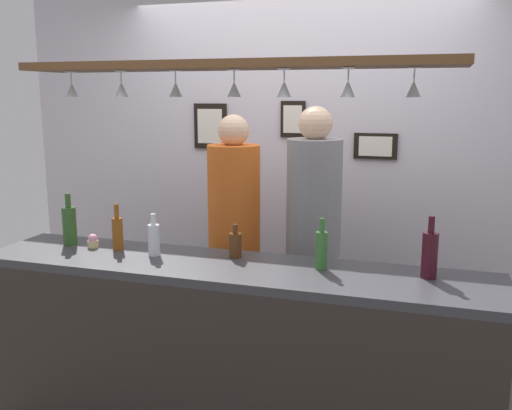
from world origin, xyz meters
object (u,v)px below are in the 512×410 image
object	(u,v)px
bottle_soda_clear	(154,239)
picture_frame_crest	(293,119)
person_left_orange_shirt	(234,220)
bottle_beer_amber_tall	(118,232)
picture_frame_lower_pair	(375,146)
bottle_beer_green_import	(321,249)
bottle_champagne_green	(69,225)
person_right_grey_shirt	(314,219)
cupcake	(93,241)
picture_frame_caricature	(210,126)
bottle_beer_brown_stubby	(235,244)
bottle_wine_dark_red	(430,254)

from	to	relation	value
bottle_soda_clear	picture_frame_crest	size ratio (longest dim) A/B	0.88
person_left_orange_shirt	bottle_beer_amber_tall	size ratio (longest dim) A/B	6.58
bottle_beer_amber_tall	bottle_soda_clear	world-z (taller)	bottle_beer_amber_tall
bottle_soda_clear	picture_frame_lower_pair	size ratio (longest dim) A/B	0.77
picture_frame_lower_pair	bottle_beer_green_import	bearing A→B (deg)	-94.77
person_left_orange_shirt	bottle_champagne_green	bearing A→B (deg)	-138.94
person_right_grey_shirt	bottle_beer_amber_tall	distance (m)	1.19
bottle_beer_amber_tall	cupcake	distance (m)	0.17
bottle_champagne_green	picture_frame_caricature	bearing A→B (deg)	74.89
person_left_orange_shirt	bottle_beer_brown_stubby	distance (m)	0.67
bottle_beer_amber_tall	bottle_champagne_green	bearing A→B (deg)	178.14
bottle_soda_clear	picture_frame_lower_pair	bearing A→B (deg)	53.27
bottle_champagne_green	picture_frame_lower_pair	world-z (taller)	picture_frame_lower_pair
bottle_soda_clear	bottle_wine_dark_red	xyz separation A→B (m)	(1.42, 0.05, 0.03)
bottle_beer_brown_stubby	picture_frame_caricature	xyz separation A→B (m)	(-0.65, 1.26, 0.55)
bottle_beer_green_import	picture_frame_caricature	world-z (taller)	picture_frame_caricature
person_left_orange_shirt	bottle_beer_amber_tall	world-z (taller)	person_left_orange_shirt
person_left_orange_shirt	picture_frame_caricature	world-z (taller)	picture_frame_caricature
person_left_orange_shirt	bottle_soda_clear	bearing A→B (deg)	-105.13
picture_frame_caricature	picture_frame_crest	distance (m)	0.65
cupcake	picture_frame_caricature	world-z (taller)	picture_frame_caricature
person_left_orange_shirt	picture_frame_lower_pair	xyz separation A→B (m)	(0.82, 0.64, 0.45)
bottle_beer_amber_tall	bottle_beer_brown_stubby	world-z (taller)	bottle_beer_amber_tall
bottle_beer_amber_tall	bottle_soda_clear	size ratio (longest dim) A/B	1.13
cupcake	picture_frame_lower_pair	distance (m)	2.01
bottle_champagne_green	picture_frame_lower_pair	size ratio (longest dim) A/B	1.00
picture_frame_crest	person_left_orange_shirt	bearing A→B (deg)	-109.62
bottle_beer_brown_stubby	picture_frame_crest	size ratio (longest dim) A/B	0.69
bottle_wine_dark_red	cupcake	size ratio (longest dim) A/B	3.85
person_left_orange_shirt	bottle_champagne_green	size ratio (longest dim) A/B	5.70
person_right_grey_shirt	bottle_champagne_green	world-z (taller)	person_right_grey_shirt
picture_frame_caricature	cupcake	bearing A→B (deg)	-98.14
bottle_beer_brown_stubby	cupcake	distance (m)	0.84
person_left_orange_shirt	bottle_champagne_green	distance (m)	1.02
bottle_beer_green_import	bottle_champagne_green	distance (m)	1.48
bottle_beer_amber_tall	picture_frame_crest	xyz separation A→B (m)	(0.68, 1.32, 0.58)
person_left_orange_shirt	bottle_wine_dark_red	bearing A→B (deg)	-28.89
bottle_beer_green_import	bottle_champagne_green	bearing A→B (deg)	179.00
cupcake	picture_frame_lower_pair	xyz separation A→B (m)	(1.43, 1.33, 0.47)
bottle_champagne_green	picture_frame_crest	world-z (taller)	picture_frame_crest
bottle_beer_green_import	picture_frame_crest	size ratio (longest dim) A/B	1.00
person_left_orange_shirt	bottle_wine_dark_red	xyz separation A→B (m)	(1.23, -0.68, 0.06)
bottle_beer_brown_stubby	bottle_champagne_green	world-z (taller)	bottle_champagne_green
cupcake	picture_frame_crest	world-z (taller)	picture_frame_crest
bottle_beer_green_import	person_left_orange_shirt	bearing A→B (deg)	135.58
bottle_beer_green_import	cupcake	xyz separation A→B (m)	(-1.32, 0.01, -0.07)
bottle_beer_amber_tall	bottle_beer_brown_stubby	xyz separation A→B (m)	(0.68, 0.05, -0.03)
person_right_grey_shirt	picture_frame_crest	distance (m)	0.92
bottle_beer_amber_tall	picture_frame_caricature	world-z (taller)	picture_frame_caricature
person_right_grey_shirt	picture_frame_crest	bearing A→B (deg)	115.08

